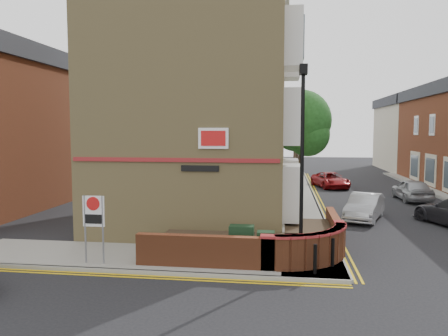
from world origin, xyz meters
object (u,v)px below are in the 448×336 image
Objects in this scene: utility_cabinet_large at (242,244)px; silver_car_near at (365,207)px; lamppost at (302,164)px; zone_sign at (94,217)px.

silver_car_near is at bearing 56.73° from utility_cabinet_large.
lamppost is at bearing -3.01° from utility_cabinet_large.
zone_sign is 0.57× the size of silver_car_near.
lamppost is 6.85m from zone_sign.
lamppost is 9.26m from silver_car_near.
utility_cabinet_large is 4.86m from zone_sign.
zone_sign is at bearing -118.46° from silver_car_near.
lamppost is 1.62× the size of silver_car_near.
lamppost is at bearing 6.07° from zone_sign.
lamppost reaches higher than zone_sign.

